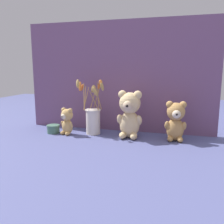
% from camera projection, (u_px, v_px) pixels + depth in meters
% --- Properties ---
extents(ground_plane, '(4.00, 4.00, 0.00)m').
position_uv_depth(ground_plane, '(111.00, 137.00, 1.41)').
color(ground_plane, '#4C5184').
extents(backdrop_wall, '(1.22, 0.02, 0.69)m').
position_uv_depth(backdrop_wall, '(118.00, 77.00, 1.50)').
color(backdrop_wall, '#704C70').
rests_on(backdrop_wall, ground).
extents(teddy_bear_large, '(0.15, 0.14, 0.28)m').
position_uv_depth(teddy_bear_large, '(130.00, 113.00, 1.37)').
color(teddy_bear_large, '#DBBC84').
rests_on(teddy_bear_large, ground).
extents(teddy_bear_medium, '(0.12, 0.11, 0.22)m').
position_uv_depth(teddy_bear_medium, '(176.00, 120.00, 1.31)').
color(teddy_bear_medium, tan).
rests_on(teddy_bear_medium, ground).
extents(teddy_bear_small, '(0.09, 0.08, 0.17)m').
position_uv_depth(teddy_bear_small, '(67.00, 121.00, 1.45)').
color(teddy_bear_small, tan).
rests_on(teddy_bear_small, ground).
extents(flower_vase, '(0.18, 0.16, 0.34)m').
position_uv_depth(flower_vase, '(93.00, 117.00, 1.46)').
color(flower_vase, silver).
rests_on(flower_vase, ground).
extents(decorative_tin_tall, '(0.08, 0.08, 0.05)m').
position_uv_depth(decorative_tin_tall, '(53.00, 129.00, 1.49)').
color(decorative_tin_tall, '#47705B').
rests_on(decorative_tin_tall, ground).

